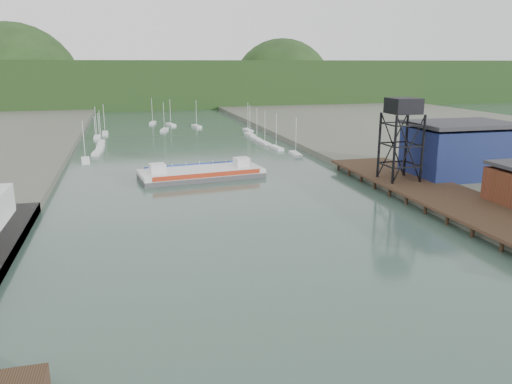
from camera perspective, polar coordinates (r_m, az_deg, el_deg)
east_pier at (r=94.04m, az=20.93°, el=-0.44°), size 14.00×70.00×2.45m
lift_tower at (r=101.38m, az=16.46°, el=8.87°), size 6.50×6.50×16.00m
blue_shed at (r=112.42m, az=22.23°, el=4.46°), size 20.50×14.50×11.30m
marina_sailboats at (r=169.70m, az=-8.75°, el=6.15°), size 57.71×92.65×0.90m
distant_hills at (r=330.54m, az=-12.61°, el=11.74°), size 500.00×120.00×80.00m
chain_ferry at (r=110.83m, az=-6.27°, el=2.19°), size 27.79×13.93×3.84m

